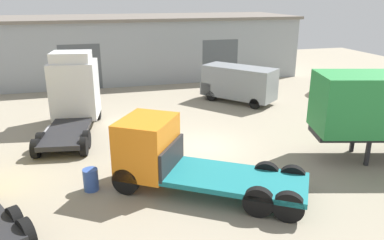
{
  "coord_description": "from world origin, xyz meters",
  "views": [
    {
      "loc": [
        -5.06,
        -16.53,
        7.27
      ],
      "look_at": [
        -0.61,
        -0.3,
        1.6
      ],
      "focal_mm": 35.0,
      "sensor_mm": 36.0,
      "label": 1
    }
  ],
  "objects_px": {
    "delivery_van_grey": "(237,83)",
    "gravel_pile": "(324,89)",
    "oil_drum": "(91,180)",
    "tractor_unit_white": "(73,92)",
    "flatbed_truck_orange": "(172,156)"
  },
  "relations": [
    {
      "from": "gravel_pile",
      "to": "oil_drum",
      "type": "bearing_deg",
      "value": -149.58
    },
    {
      "from": "delivery_van_grey",
      "to": "gravel_pile",
      "type": "bearing_deg",
      "value": -132.98
    },
    {
      "from": "tractor_unit_white",
      "to": "oil_drum",
      "type": "xyz_separation_m",
      "value": [
        0.7,
        -8.05,
        -1.55
      ]
    },
    {
      "from": "tractor_unit_white",
      "to": "flatbed_truck_orange",
      "type": "relative_size",
      "value": 0.94
    },
    {
      "from": "delivery_van_grey",
      "to": "gravel_pile",
      "type": "xyz_separation_m",
      "value": [
        6.75,
        -0.44,
        -0.78
      ]
    },
    {
      "from": "tractor_unit_white",
      "to": "flatbed_truck_orange",
      "type": "bearing_deg",
      "value": -147.54
    },
    {
      "from": "delivery_van_grey",
      "to": "flatbed_truck_orange",
      "type": "height_order",
      "value": "flatbed_truck_orange"
    },
    {
      "from": "oil_drum",
      "to": "tractor_unit_white",
      "type": "bearing_deg",
      "value": 95.0
    },
    {
      "from": "gravel_pile",
      "to": "oil_drum",
      "type": "distance_m",
      "value": 19.66
    },
    {
      "from": "tractor_unit_white",
      "to": "oil_drum",
      "type": "height_order",
      "value": "tractor_unit_white"
    },
    {
      "from": "flatbed_truck_orange",
      "to": "oil_drum",
      "type": "bearing_deg",
      "value": 22.59
    },
    {
      "from": "flatbed_truck_orange",
      "to": "delivery_van_grey",
      "type": "bearing_deg",
      "value": -89.68
    },
    {
      "from": "flatbed_truck_orange",
      "to": "oil_drum",
      "type": "distance_m",
      "value": 3.31
    },
    {
      "from": "delivery_van_grey",
      "to": "oil_drum",
      "type": "relative_size",
      "value": 5.97
    },
    {
      "from": "gravel_pile",
      "to": "delivery_van_grey",
      "type": "bearing_deg",
      "value": 176.27
    }
  ]
}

